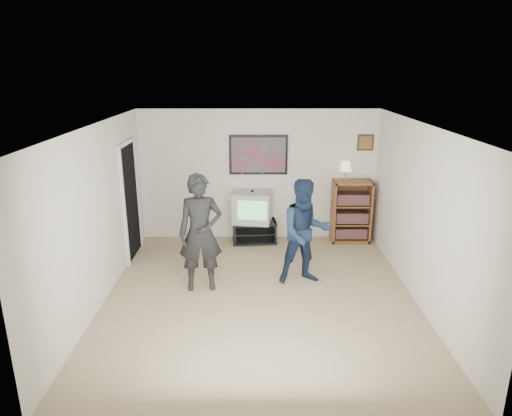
{
  "coord_description": "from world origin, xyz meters",
  "views": [
    {
      "loc": [
        -0.08,
        -5.99,
        3.25
      ],
      "look_at": [
        -0.05,
        0.72,
        1.15
      ],
      "focal_mm": 32.0,
      "sensor_mm": 36.0,
      "label": 1
    }
  ],
  "objects_px": {
    "media_stand": "(254,231)",
    "person_short": "(305,232)",
    "bookshelf": "(351,211)",
    "person_tall": "(201,233)",
    "crt_television": "(252,207)"
  },
  "relations": [
    {
      "from": "media_stand",
      "to": "person_short",
      "type": "bearing_deg",
      "value": -70.56
    },
    {
      "from": "media_stand",
      "to": "person_short",
      "type": "relative_size",
      "value": 0.52
    },
    {
      "from": "crt_television",
      "to": "person_short",
      "type": "distance_m",
      "value": 1.89
    },
    {
      "from": "bookshelf",
      "to": "person_tall",
      "type": "height_order",
      "value": "person_tall"
    },
    {
      "from": "person_short",
      "to": "person_tall",
      "type": "bearing_deg",
      "value": 177.96
    },
    {
      "from": "media_stand",
      "to": "crt_television",
      "type": "bearing_deg",
      "value": 174.88
    },
    {
      "from": "person_short",
      "to": "media_stand",
      "type": "bearing_deg",
      "value": 104.82
    },
    {
      "from": "crt_television",
      "to": "person_short",
      "type": "bearing_deg",
      "value": -55.89
    },
    {
      "from": "media_stand",
      "to": "person_short",
      "type": "distance_m",
      "value": 1.97
    },
    {
      "from": "bookshelf",
      "to": "crt_television",
      "type": "bearing_deg",
      "value": -178.48
    },
    {
      "from": "media_stand",
      "to": "crt_television",
      "type": "distance_m",
      "value": 0.5
    },
    {
      "from": "bookshelf",
      "to": "person_short",
      "type": "relative_size",
      "value": 0.72
    },
    {
      "from": "media_stand",
      "to": "person_tall",
      "type": "height_order",
      "value": "person_tall"
    },
    {
      "from": "bookshelf",
      "to": "person_short",
      "type": "bearing_deg",
      "value": -121.46
    },
    {
      "from": "bookshelf",
      "to": "person_tall",
      "type": "xyz_separation_m",
      "value": [
        -2.64,
        -1.96,
        0.29
      ]
    }
  ]
}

